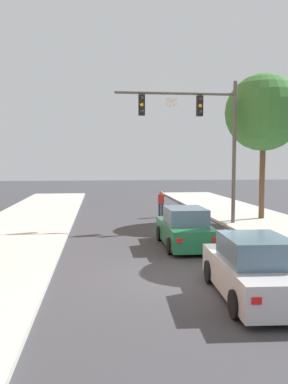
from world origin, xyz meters
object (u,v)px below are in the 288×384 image
object	(u,v)px
pedestrian_crossing_road	(161,203)
street_tree_second	(264,113)
car_lead_green	(185,229)
car_following_silver	(253,270)
traffic_signal_mast	(201,125)

from	to	relation	value
pedestrian_crossing_road	street_tree_second	bearing A→B (deg)	-20.08
car_lead_green	car_following_silver	xyz separation A→B (m)	(0.43, -6.18, 0.00)
car_following_silver	pedestrian_crossing_road	size ratio (longest dim) A/B	2.63
traffic_signal_mast	car_following_silver	world-z (taller)	traffic_signal_mast
traffic_signal_mast	car_lead_green	bearing A→B (deg)	-111.10
pedestrian_crossing_road	street_tree_second	size ratio (longest dim) A/B	0.20
traffic_signal_mast	pedestrian_crossing_road	size ratio (longest dim) A/B	4.57
car_lead_green	car_following_silver	size ratio (longest dim) A/B	0.98
traffic_signal_mast	street_tree_second	xyz separation A→B (m)	(4.00, 1.44, 0.86)
car_lead_green	car_following_silver	world-z (taller)	same
traffic_signal_mast	car_following_silver	xyz separation A→B (m)	(-1.51, -11.20, -4.61)
car_following_silver	pedestrian_crossing_road	xyz separation A→B (m)	(-0.07, 14.68, 0.19)
pedestrian_crossing_road	street_tree_second	world-z (taller)	street_tree_second
car_lead_green	street_tree_second	bearing A→B (deg)	47.39
street_tree_second	car_following_silver	bearing A→B (deg)	-113.56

